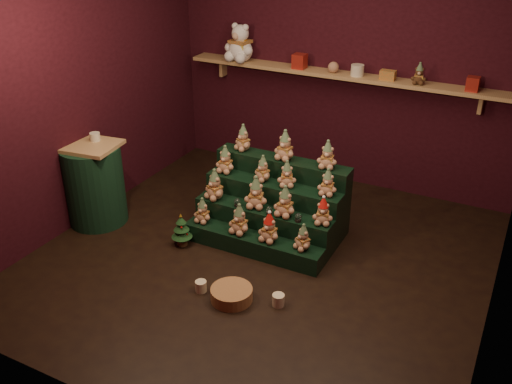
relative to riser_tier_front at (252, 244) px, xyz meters
The scene contains 40 objects.
ground 0.17m from the riser_tier_front, 29.94° to the right, with size 4.00×4.00×0.00m, color black.
back_wall 2.38m from the riser_tier_front, 86.39° to the left, with size 4.00×0.10×2.80m, color black.
front_wall 2.50m from the riser_tier_front, 86.63° to the right, with size 4.00×0.10×2.80m, color black.
left_wall 2.33m from the riser_tier_front, behind, with size 0.10×4.00×2.80m, color black.
back_shelf 2.17m from the riser_tier_front, 86.04° to the left, with size 3.60×0.26×0.24m.
riser_tier_front is the anchor object (origin of this frame).
riser_tier_midfront 0.24m from the riser_tier_front, 90.00° to the left, with size 1.40×0.22×0.36m, color black.
riser_tier_midback 0.48m from the riser_tier_front, 90.00° to the left, with size 1.40×0.22×0.54m, color black.
riser_tier_back 0.71m from the riser_tier_front, 90.00° to the left, with size 1.40×0.22×0.72m, color black.
teddy_0 0.60m from the riser_tier_front, behind, with size 0.18×0.16×0.25m, color tan, non-canonical shape.
teddy_1 0.27m from the riser_tier_front, behind, with size 0.21×0.19×0.30m, color tan, non-canonical shape.
teddy_2 0.29m from the riser_tier_front, ahead, with size 0.21×0.19×0.29m, color tan, non-canonical shape.
teddy_3 0.55m from the riser_tier_front, ahead, with size 0.18×0.16×0.25m, color tan, non-canonical shape.
teddy_4 0.70m from the riser_tier_front, 158.45° to the left, with size 0.22×0.20×0.30m, color tan, non-canonical shape.
teddy_5 0.49m from the riser_tier_front, 109.09° to the left, with size 0.22×0.20×0.31m, color tan, non-canonical shape.
teddy_6 0.52m from the riser_tier_front, 41.32° to the left, with size 0.21×0.19×0.30m, color tan, non-canonical shape.
teddy_7 0.76m from the riser_tier_front, 20.68° to the left, with size 0.19×0.17×0.26m, color tan, non-canonical shape.
teddy_8 0.92m from the riser_tier_front, 140.00° to the left, with size 0.20×0.18×0.28m, color tan, non-canonical shape.
teddy_9 0.75m from the riser_tier_front, 104.75° to the left, with size 0.18×0.16×0.25m, color tan, non-canonical shape.
teddy_10 0.75m from the riser_tier_front, 72.96° to the left, with size 0.18×0.17×0.26m, color tan, non-canonical shape.
teddy_11 0.92m from the riser_tier_front, 39.80° to the left, with size 0.18×0.17×0.26m, color tan, non-canonical shape.
teddy_12 1.11m from the riser_tier_front, 123.95° to the left, with size 0.19×0.17×0.27m, color tan, non-canonical shape.
teddy_13 1.01m from the riser_tier_front, 87.87° to the left, with size 0.21×0.19×0.30m, color tan, non-canonical shape.
teddy_14 1.11m from the riser_tier_front, 54.49° to the left, with size 0.19×0.17×0.27m, color tan, non-canonical shape.
snow_globe_a 0.43m from the riser_tier_front, 147.05° to the left, with size 0.06×0.06×0.08m.
snow_globe_b 0.36m from the riser_tier_front, 59.05° to the left, with size 0.06×0.06×0.08m.
snow_globe_c 0.53m from the riser_tier_front, 22.17° to the left, with size 0.06×0.06×0.08m.
side_table 1.76m from the riser_tier_front, behind, with size 0.62×0.60×0.86m.
table_ornament 1.90m from the riser_tier_front, behind, with size 0.10×0.10×0.08m, color beige.
mini_christmas_tree 0.70m from the riser_tier_front, 163.84° to the right, with size 0.20×0.20×0.35m.
mug_left 0.75m from the riser_tier_front, 98.46° to the right, with size 0.10×0.10×0.10m, color beige.
mug_right 0.83m from the riser_tier_front, 47.43° to the right, with size 0.10×0.10×0.10m, color beige.
wicker_basket 0.75m from the riser_tier_front, 75.95° to the right, with size 0.36×0.36×0.11m, color #AD7245.
white_bear 2.56m from the riser_tier_front, 121.32° to the left, with size 0.39×0.35×0.54m, color white, non-canonical shape.
brown_bear 2.43m from the riser_tier_front, 60.59° to the left, with size 0.15×0.14×0.21m, color #493118, non-canonical shape.
gift_tin_red_a 2.23m from the riser_tier_front, 100.49° to the left, with size 0.14×0.14×0.16m, color #A62519.
gift_tin_cream 2.22m from the riser_tier_front, 79.11° to the left, with size 0.14×0.14×0.12m, color beige.
gift_tin_red_b 2.68m from the riser_tier_front, 49.38° to the left, with size 0.12×0.12×0.14m, color #A62519.
shelf_plush_ball 2.20m from the riser_tier_front, 87.70° to the left, with size 0.12×0.12×0.12m, color tan.
scarf_gift_box 2.29m from the riser_tier_front, 69.20° to the left, with size 0.16×0.10×0.10m, color orange.
Camera 1 is at (2.01, -3.99, 3.00)m, focal length 40.00 mm.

